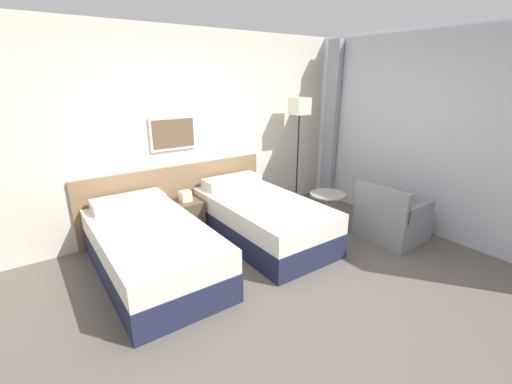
% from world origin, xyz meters
% --- Properties ---
extents(ground_plane, '(16.00, 16.00, 0.00)m').
position_xyz_m(ground_plane, '(0.00, 0.00, 0.00)').
color(ground_plane, '#5B544C').
extents(wall_headboard, '(10.00, 0.10, 2.70)m').
position_xyz_m(wall_headboard, '(-0.01, 2.01, 1.30)').
color(wall_headboard, beige).
rests_on(wall_headboard, ground_plane).
extents(wall_window, '(0.21, 4.48, 2.70)m').
position_xyz_m(wall_window, '(2.60, -0.15, 1.34)').
color(wall_window, white).
rests_on(wall_window, ground_plane).
extents(bed_near_door, '(1.05, 1.98, 0.69)m').
position_xyz_m(bed_near_door, '(-0.94, 0.96, 0.29)').
color(bed_near_door, '#1E233D').
rests_on(bed_near_door, ground_plane).
extents(bed_near_window, '(1.05, 1.98, 0.69)m').
position_xyz_m(bed_near_window, '(0.55, 0.96, 0.29)').
color(bed_near_window, '#1E233D').
rests_on(bed_near_window, ground_plane).
extents(nightstand, '(0.38, 0.41, 0.62)m').
position_xyz_m(nightstand, '(-0.20, 1.70, 0.25)').
color(nightstand, brown).
rests_on(nightstand, ground_plane).
extents(floor_lamp, '(0.26, 0.26, 1.78)m').
position_xyz_m(floor_lamp, '(1.77, 1.65, 1.52)').
color(floor_lamp, black).
rests_on(floor_lamp, ground_plane).
extents(side_table, '(0.49, 0.49, 0.54)m').
position_xyz_m(side_table, '(1.48, 0.67, 0.38)').
color(side_table, gray).
rests_on(side_table, ground_plane).
extents(armchair, '(0.76, 0.77, 0.77)m').
position_xyz_m(armchair, '(1.98, -0.03, 0.26)').
color(armchair, gray).
rests_on(armchair, ground_plane).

